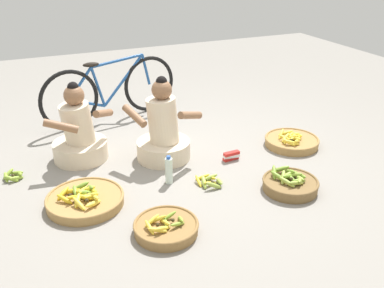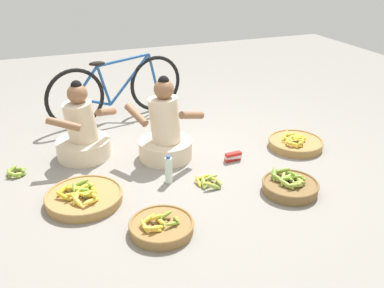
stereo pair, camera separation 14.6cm
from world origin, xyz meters
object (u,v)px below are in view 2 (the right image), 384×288
packet_carton_stack (233,157)px  loose_bananas_mid_left (16,172)px  banana_basket_front_center (290,186)px  loose_bananas_back_right (209,181)px  vendor_woman_front (165,133)px  vendor_woman_behind (82,134)px  bicycle_leaning (117,89)px  banana_basket_mid_right (84,197)px  banana_basket_front_right (295,143)px  banana_basket_back_center (161,226)px  water_bottle (169,170)px

packet_carton_stack → loose_bananas_mid_left: bearing=167.0°
banana_basket_front_center → loose_bananas_back_right: size_ratio=1.97×
vendor_woman_front → loose_bananas_back_right: bearing=-73.2°
vendor_woman_behind → loose_bananas_mid_left: 0.69m
bicycle_leaning → loose_bananas_back_right: bearing=-77.9°
banana_basket_mid_right → banana_basket_front_right: 2.20m
banana_basket_mid_right → loose_bananas_mid_left: (-0.51, 0.68, -0.02)m
vendor_woman_behind → loose_bananas_back_right: size_ratio=3.20×
banana_basket_back_center → packet_carton_stack: banana_basket_back_center is taller
loose_bananas_back_right → water_bottle: water_bottle is taller
water_bottle → loose_bananas_mid_left: bearing=153.7°
bicycle_leaning → banana_basket_mid_right: 1.88m
banana_basket_front_center → loose_bananas_mid_left: (-2.17, 1.14, -0.03)m
banana_basket_back_center → vendor_woman_front: bearing=70.7°
bicycle_leaning → banana_basket_front_right: bearing=-43.9°
loose_bananas_back_right → packet_carton_stack: (0.39, 0.33, 0.01)m
vendor_woman_behind → vendor_woman_front: bearing=-22.5°
bicycle_leaning → banana_basket_front_center: size_ratio=3.50×
vendor_woman_front → water_bottle: bearing=-104.6°
vendor_woman_behind → bicycle_leaning: size_ratio=0.46×
banana_basket_front_right → packet_carton_stack: 0.73m
bicycle_leaning → loose_bananas_mid_left: bearing=-138.3°
loose_bananas_back_right → banana_basket_front_center: bearing=-30.7°
banana_basket_mid_right → packet_carton_stack: banana_basket_mid_right is taller
vendor_woman_front → packet_carton_stack: (0.59, -0.30, -0.22)m
banana_basket_front_right → loose_bananas_mid_left: bearing=171.3°
banana_basket_back_center → loose_bananas_mid_left: banana_basket_back_center is taller
vendor_woman_front → banana_basket_back_center: bearing=-109.3°
loose_bananas_back_right → water_bottle: bearing=152.2°
banana_basket_front_center → loose_bananas_back_right: 0.69m
bicycle_leaning → banana_basket_back_center: (-0.20, -2.33, -0.31)m
banana_basket_front_right → vendor_woman_behind: bearing=164.5°
bicycle_leaning → banana_basket_front_right: bicycle_leaning is taller
bicycle_leaning → loose_bananas_back_right: 1.91m
loose_bananas_mid_left → packet_carton_stack: 2.02m
banana_basket_back_center → banana_basket_mid_right: banana_basket_mid_right is taller
vendor_woman_behind → banana_basket_front_right: bearing=-15.5°
banana_basket_front_right → packet_carton_stack: size_ratio=3.39×
bicycle_leaning → banana_basket_back_center: size_ratio=3.48×
banana_basket_mid_right → water_bottle: size_ratio=2.39×
bicycle_leaning → loose_bananas_mid_left: bicycle_leaning is taller
vendor_woman_front → packet_carton_stack: bearing=-27.5°
loose_bananas_back_right → water_bottle: (-0.32, 0.17, 0.09)m
banana_basket_mid_right → loose_bananas_back_right: bearing=-5.8°
bicycle_leaning → packet_carton_stack: (0.79, -1.50, -0.31)m
water_bottle → banana_basket_back_center: bearing=-112.5°
loose_bananas_mid_left → banana_basket_front_right: bearing=-8.7°
vendor_woman_front → banana_basket_front_center: 1.28m
bicycle_leaning → banana_basket_mid_right: (-0.67, -1.73, -0.31)m
vendor_woman_front → vendor_woman_behind: (-0.74, 0.31, -0.02)m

